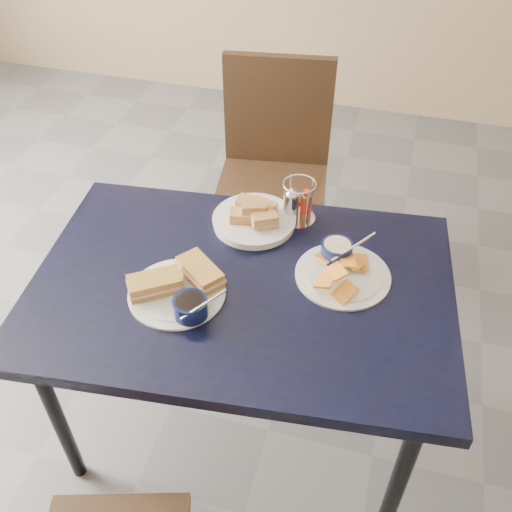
% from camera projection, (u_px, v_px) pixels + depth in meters
% --- Properties ---
extents(ground, '(6.00, 6.00, 0.00)m').
position_uv_depth(ground, '(268.00, 430.00, 2.06)').
color(ground, '#56565B').
rests_on(ground, ground).
extents(dining_table, '(1.22, 0.88, 0.75)m').
position_uv_depth(dining_table, '(242.00, 300.00, 1.61)').
color(dining_table, black).
rests_on(dining_table, ground).
extents(chair_far, '(0.50, 0.48, 0.95)m').
position_uv_depth(chair_far, '(277.00, 160.00, 2.39)').
color(chair_far, black).
rests_on(chair_far, ground).
extents(sandwich_plate, '(0.30, 0.27, 0.12)m').
position_uv_depth(sandwich_plate, '(180.00, 288.00, 1.51)').
color(sandwich_plate, white).
rests_on(sandwich_plate, dining_table).
extents(plantain_plate, '(0.26, 0.26, 0.12)m').
position_uv_depth(plantain_plate, '(341.00, 266.00, 1.58)').
color(plantain_plate, white).
rests_on(plantain_plate, dining_table).
extents(bread_basket, '(0.25, 0.25, 0.08)m').
position_uv_depth(bread_basket, '(254.00, 218.00, 1.73)').
color(bread_basket, white).
rests_on(bread_basket, dining_table).
extents(condiment_caddy, '(0.11, 0.11, 0.14)m').
position_uv_depth(condiment_caddy, '(297.00, 204.00, 1.73)').
color(condiment_caddy, silver).
rests_on(condiment_caddy, dining_table).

